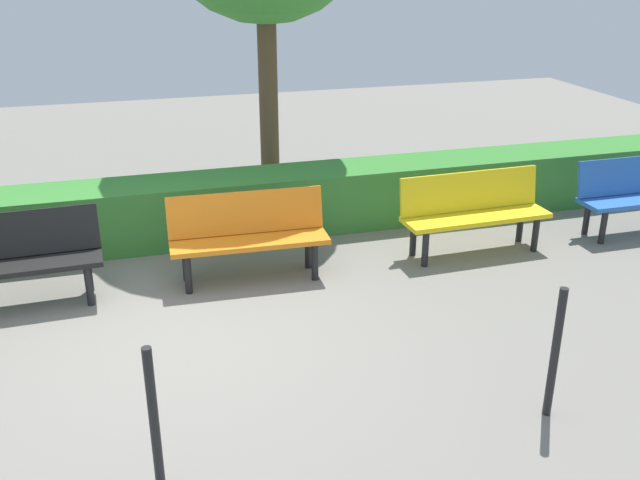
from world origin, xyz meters
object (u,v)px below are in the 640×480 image
Objects in this scene: bench_yellow at (473,209)px; bench_orange at (248,232)px; bench_blue at (637,192)px; bench_black at (16,256)px.

bench_yellow is 2.45m from bench_orange.
bench_blue is 4.52m from bench_orange.
bench_orange is at bearing -0.38° from bench_blue.
bench_yellow is at bearing -178.10° from bench_orange.
bench_blue is 2.07m from bench_yellow.
bench_blue is at bearing -177.96° from bench_orange.
bench_blue is 0.92× the size of bench_orange.
bench_yellow is 1.07× the size of bench_black.
bench_yellow and bench_orange have the same top height.
bench_orange is (4.52, -0.01, 0.00)m from bench_blue.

